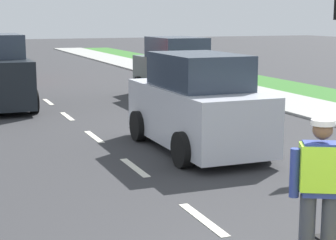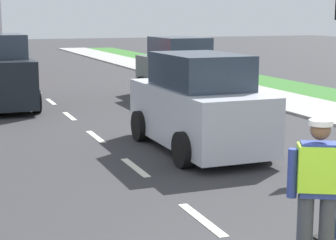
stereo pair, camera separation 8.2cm
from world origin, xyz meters
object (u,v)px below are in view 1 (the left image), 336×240
traffic_cone_far (334,216)px  car_parked_far (175,71)px  car_outgoing_ahead (197,106)px  road_worker (322,186)px

traffic_cone_far → car_parked_far: bearing=76.7°
car_parked_far → car_outgoing_ahead: size_ratio=0.99×
car_outgoing_ahead → car_parked_far: bearing=71.1°
road_worker → traffic_cone_far: bearing=42.1°
road_worker → car_parked_far: 13.44m
road_worker → traffic_cone_far: road_worker is taller
car_parked_far → car_outgoing_ahead: 7.60m
car_outgoing_ahead → traffic_cone_far: bearing=-95.2°
road_worker → car_outgoing_ahead: bearing=79.2°
road_worker → car_parked_far: (3.56, 12.95, 0.04)m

